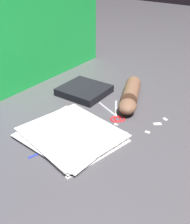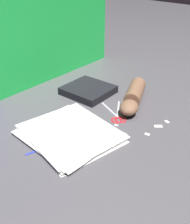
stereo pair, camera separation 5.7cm
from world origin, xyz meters
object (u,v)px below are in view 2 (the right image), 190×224
object	(u,v)px
paper_stack	(70,133)
book_closed	(88,90)
hand_forearm	(133,97)
scissors	(117,115)

from	to	relation	value
paper_stack	book_closed	size ratio (longest dim) A/B	1.51
paper_stack	hand_forearm	size ratio (longest dim) A/B	1.23
book_closed	scissors	size ratio (longest dim) A/B	1.30
paper_stack	book_closed	world-z (taller)	book_closed
book_closed	scissors	world-z (taller)	book_closed
paper_stack	hand_forearm	bearing A→B (deg)	-0.90
paper_stack	scissors	distance (m)	0.22
scissors	paper_stack	bearing A→B (deg)	174.27
paper_stack	book_closed	bearing A→B (deg)	36.71
book_closed	hand_forearm	bearing A→B (deg)	-71.57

